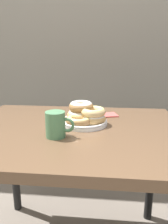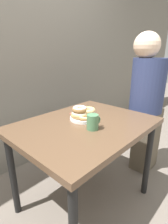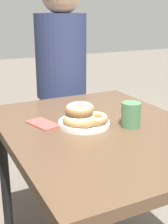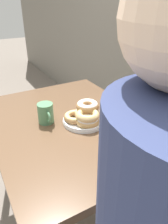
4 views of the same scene
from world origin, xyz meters
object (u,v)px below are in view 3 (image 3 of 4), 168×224
at_px(coffee_mug, 131,114).
at_px(donut_plate, 83,116).
at_px(dining_table, 101,146).
at_px(napkin, 43,124).
at_px(person_figure, 61,84).

bearing_deg(coffee_mug, donut_plate, 60.99).
distance_m(dining_table, coffee_mug, 0.18).
distance_m(donut_plate, napkin, 0.17).
relative_size(person_figure, napkin, 8.42).
bearing_deg(dining_table, coffee_mug, -111.99).
bearing_deg(person_figure, dining_table, 170.12).
xyz_separation_m(donut_plate, person_figure, (0.71, -0.20, -0.03)).
bearing_deg(person_figure, napkin, 151.36).
distance_m(dining_table, donut_plate, 0.15).
distance_m(person_figure, napkin, 0.71).
bearing_deg(coffee_mug, person_figure, -1.46).
bearing_deg(dining_table, donut_plate, 50.49).
relative_size(dining_table, person_figure, 0.72).
bearing_deg(person_figure, donut_plate, 164.63).
xyz_separation_m(donut_plate, coffee_mug, (-0.10, -0.18, 0.01)).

